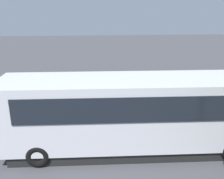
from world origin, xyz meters
TOP-DOWN VIEW (x-y plane):
  - ground_plane at (0.00, 0.00)m, footprint 80.00×80.00m
  - tour_bus at (0.68, 4.65)m, footprint 11.19×2.82m
  - spectator_far_left at (-0.83, 1.72)m, footprint 0.58×0.37m
  - spectator_left at (0.23, 1.63)m, footprint 0.57×0.38m
  - spectator_centre at (1.31, 1.87)m, footprint 0.57×0.33m
  - spectator_right at (2.42, 1.52)m, footprint 0.57×0.32m
  - parked_motorcycle_silver at (1.89, 2.46)m, footprint 2.03×0.68m
  - stunt_motorcycle at (2.82, -2.81)m, footprint 1.89×1.07m
  - traffic_cone at (-0.13, -2.70)m, footprint 0.34×0.34m
  - bay_line_a at (-5.19, -0.60)m, footprint 0.27×4.77m
  - bay_line_b at (-2.57, -0.60)m, footprint 0.24×3.79m
  - bay_line_c at (0.06, -0.60)m, footprint 0.23×3.70m
  - bay_line_d at (2.69, -0.60)m, footprint 0.27×4.71m
  - bay_line_e at (5.31, -0.60)m, footprint 0.25×4.26m

SIDE VIEW (x-z plane):
  - ground_plane at x=0.00m, z-range 0.00..0.00m
  - bay_line_d at x=2.69m, z-range 0.00..0.01m
  - bay_line_b at x=-2.57m, z-range 0.00..0.01m
  - bay_line_c at x=0.06m, z-range 0.00..0.01m
  - bay_line_e at x=5.31m, z-range 0.00..0.01m
  - bay_line_a at x=-5.19m, z-range 0.00..0.01m
  - traffic_cone at x=-0.13m, z-range -0.01..0.62m
  - parked_motorcycle_silver at x=1.89m, z-range -0.01..0.97m
  - stunt_motorcycle at x=2.82m, z-range 0.00..1.23m
  - spectator_right at x=2.42m, z-range 0.15..1.80m
  - spectator_centre at x=1.31m, z-range 0.17..1.91m
  - spectator_left at x=0.23m, z-range 0.18..1.99m
  - spectator_far_left at x=-0.83m, z-range 0.19..2.01m
  - tour_bus at x=0.68m, z-range 0.02..3.27m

